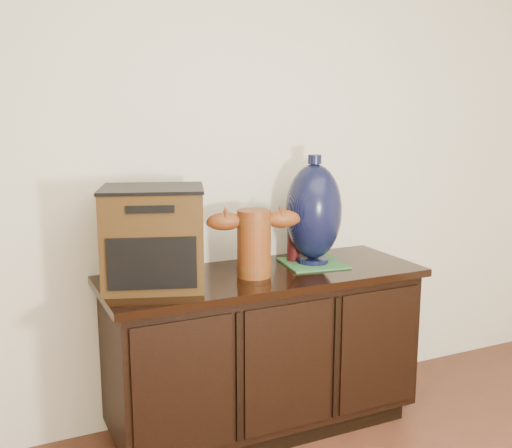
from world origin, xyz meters
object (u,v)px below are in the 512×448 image
sideboard (263,349)px  spray_can (294,242)px  tv_radio (154,237)px  terracotta_vessel (254,239)px  lamp_base (314,212)px

sideboard → spray_can: 0.53m
spray_can → tv_radio: bearing=-171.1°
spray_can → sideboard: bearing=-151.9°
sideboard → terracotta_vessel: 0.54m
sideboard → lamp_base: (0.28, 0.04, 0.62)m
terracotta_vessel → spray_can: 0.33m
terracotta_vessel → tv_radio: 0.44m
terracotta_vessel → spray_can: bearing=40.8°
sideboard → terracotta_vessel: size_ratio=3.46×
spray_can → lamp_base: bearing=-52.2°
tv_radio → terracotta_vessel: bearing=12.8°
sideboard → spray_can: (0.22, 0.12, 0.47)m
sideboard → terracotta_vessel: bearing=-149.4°
sideboard → tv_radio: bearing=179.5°
tv_radio → lamp_base: 0.78m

